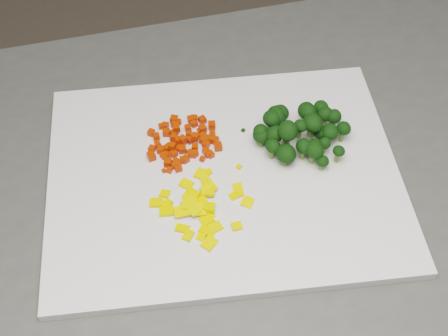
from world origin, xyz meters
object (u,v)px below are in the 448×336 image
cutting_board (224,175)px  pepper_pile (200,203)px  counter_block (230,307)px  broccoli_pile (301,131)px  carrot_pile (181,137)px

cutting_board → pepper_pile: bearing=-151.7°
counter_block → broccoli_pile: 0.50m
counter_block → pepper_pile: 0.48m
counter_block → cutting_board: cutting_board is taller
carrot_pile → counter_block: bearing=-53.3°
cutting_board → broccoli_pile: bearing=-8.3°
cutting_board → pepper_pile: size_ratio=3.88×
cutting_board → counter_block: bearing=31.8°
pepper_pile → broccoli_pile: size_ratio=0.97×
broccoli_pile → cutting_board: bearing=171.7°
carrot_pile → pepper_pile: 0.11m
broccoli_pile → counter_block: bearing=160.8°
pepper_pile → broccoli_pile: bearing=4.6°
counter_block → cutting_board: size_ratio=1.98×
pepper_pile → counter_block: bearing=29.4°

